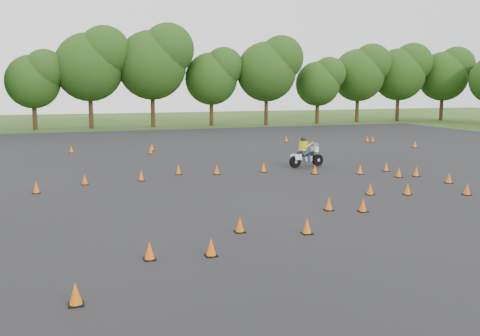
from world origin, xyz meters
The scene contains 5 objects.
ground centered at (0.00, 0.00, 0.00)m, with size 140.00×140.00×0.00m, color #2D5119.
asphalt_pad centered at (0.00, 6.00, 0.01)m, with size 62.00×62.00×0.00m, color black.
treeline centered at (1.40, 34.71, 4.64)m, with size 86.99×32.75×11.06m.
traffic_cones centered at (-0.10, 5.56, 0.23)m, with size 36.90×32.81×0.45m.
rider_yellow centered at (5.97, 10.53, 0.81)m, with size 2.09×0.64×1.61m, color gold, non-canonical shape.
Camera 1 is at (-6.44, -15.14, 4.35)m, focal length 40.00 mm.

